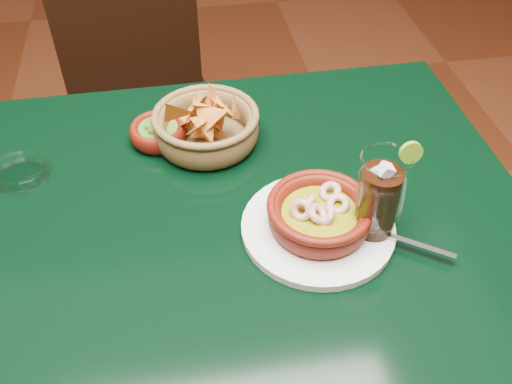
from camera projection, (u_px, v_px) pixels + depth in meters
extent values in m
cube|color=black|center=(170.00, 229.00, 0.93)|extent=(1.20, 0.80, 0.04)
cylinder|color=black|center=(382.00, 207.00, 1.50)|extent=(0.06, 0.06, 0.71)
cube|color=black|center=(154.00, 135.00, 1.59)|extent=(0.49, 0.49, 0.04)
cylinder|color=black|center=(116.00, 249.00, 1.57)|extent=(0.04, 0.04, 0.44)
cylinder|color=black|center=(237.00, 216.00, 1.66)|extent=(0.04, 0.04, 0.44)
cylinder|color=black|center=(95.00, 170.00, 1.81)|extent=(0.04, 0.04, 0.44)
cylinder|color=black|center=(201.00, 145.00, 1.90)|extent=(0.04, 0.04, 0.44)
cube|color=black|center=(127.00, 26.00, 1.55)|extent=(0.39, 0.11, 0.43)
cylinder|color=silver|center=(318.00, 228.00, 0.90)|extent=(0.24, 0.24, 0.01)
cylinder|color=#531007|center=(318.00, 223.00, 0.89)|extent=(0.14, 0.14, 0.01)
torus|color=#531007|center=(319.00, 215.00, 0.88)|extent=(0.18, 0.18, 0.04)
torus|color=#531007|center=(320.00, 206.00, 0.87)|extent=(0.16, 0.16, 0.01)
cylinder|color=#757509|center=(319.00, 213.00, 0.88)|extent=(0.12, 0.12, 0.01)
torus|color=tan|center=(338.00, 204.00, 0.88)|extent=(0.05, 0.05, 0.03)
torus|color=tan|center=(330.00, 192.00, 0.90)|extent=(0.05, 0.05, 0.03)
torus|color=tan|center=(306.00, 202.00, 0.89)|extent=(0.05, 0.05, 0.04)
torus|color=tan|center=(301.00, 210.00, 0.86)|extent=(0.05, 0.04, 0.05)
torus|color=tan|center=(318.00, 214.00, 0.86)|extent=(0.05, 0.05, 0.04)
torus|color=tan|center=(326.00, 216.00, 0.87)|extent=(0.03, 0.04, 0.04)
cube|color=silver|center=(422.00, 246.00, 0.86)|extent=(0.09, 0.07, 0.00)
ellipsoid|color=silver|center=(380.00, 222.00, 0.89)|extent=(0.04, 0.03, 0.01)
cylinder|color=brown|center=(207.00, 140.00, 1.07)|extent=(0.17, 0.17, 0.01)
torus|color=brown|center=(206.00, 128.00, 1.05)|extent=(0.23, 0.23, 0.06)
torus|color=brown|center=(205.00, 115.00, 1.03)|extent=(0.20, 0.20, 0.01)
cone|color=#C76E24|center=(206.00, 112.00, 1.04)|extent=(0.10, 0.03, 0.09)
cone|color=#C76E24|center=(194.00, 120.00, 1.04)|extent=(0.07, 0.09, 0.07)
cone|color=#C76E24|center=(215.00, 119.00, 1.05)|extent=(0.10, 0.04, 0.09)
cone|color=#C76E24|center=(207.00, 126.00, 1.05)|extent=(0.09, 0.03, 0.09)
cone|color=#C76E24|center=(206.00, 136.00, 1.00)|extent=(0.06, 0.08, 0.07)
cone|color=#C76E24|center=(211.00, 128.00, 1.05)|extent=(0.07, 0.07, 0.08)
cone|color=#C76E24|center=(215.00, 108.00, 1.03)|extent=(0.06, 0.09, 0.08)
cone|color=#C76E24|center=(210.00, 120.00, 1.05)|extent=(0.07, 0.10, 0.07)
cone|color=#C76E24|center=(207.00, 129.00, 1.05)|extent=(0.08, 0.05, 0.08)
cone|color=#C76E24|center=(175.00, 112.00, 1.00)|extent=(0.09, 0.04, 0.09)
cone|color=#C76E24|center=(200.00, 125.00, 0.99)|extent=(0.07, 0.08, 0.07)
cone|color=#C76E24|center=(236.00, 109.00, 1.03)|extent=(0.03, 0.10, 0.10)
cone|color=#C76E24|center=(213.00, 124.00, 1.05)|extent=(0.07, 0.09, 0.07)
cone|color=#C76E24|center=(226.00, 108.00, 1.02)|extent=(0.07, 0.09, 0.07)
cone|color=#C76E24|center=(206.00, 118.00, 1.03)|extent=(0.07, 0.08, 0.09)
cone|color=#C76E24|center=(194.00, 104.00, 1.01)|extent=(0.07, 0.08, 0.06)
cone|color=#C76E24|center=(199.00, 115.00, 1.05)|extent=(0.08, 0.05, 0.07)
cone|color=#C76E24|center=(213.00, 101.00, 1.03)|extent=(0.06, 0.07, 0.08)
cone|color=#C76E24|center=(207.00, 108.00, 1.00)|extent=(0.10, 0.06, 0.08)
cone|color=#C76E24|center=(189.00, 117.00, 1.03)|extent=(0.06, 0.08, 0.07)
cone|color=#C76E24|center=(199.00, 104.00, 1.06)|extent=(0.07, 0.07, 0.09)
cone|color=#C76E24|center=(206.00, 125.00, 0.99)|extent=(0.07, 0.07, 0.08)
cone|color=#C76E24|center=(195.00, 110.00, 1.06)|extent=(0.08, 0.10, 0.06)
cone|color=#C76E24|center=(208.00, 116.00, 0.99)|extent=(0.10, 0.08, 0.07)
cylinder|color=#531007|center=(160.00, 139.00, 1.07)|extent=(0.09, 0.09, 0.01)
torus|color=#531007|center=(159.00, 132.00, 1.06)|extent=(0.13, 0.13, 0.04)
cylinder|color=#2B5411|center=(158.00, 129.00, 1.05)|extent=(0.07, 0.07, 0.01)
sphere|color=#2B5411|center=(152.00, 123.00, 1.06)|extent=(0.02, 0.02, 0.02)
sphere|color=#2B5411|center=(155.00, 127.00, 1.05)|extent=(0.02, 0.02, 0.02)
sphere|color=#2B5411|center=(151.00, 124.00, 1.06)|extent=(0.02, 0.02, 0.02)
sphere|color=#2B5411|center=(149.00, 127.00, 1.05)|extent=(0.02, 0.02, 0.02)
sphere|color=#2B5411|center=(153.00, 131.00, 1.04)|extent=(0.02, 0.02, 0.02)
cylinder|color=white|center=(371.00, 232.00, 0.90)|extent=(0.07, 0.07, 0.01)
torus|color=white|center=(378.00, 198.00, 0.85)|extent=(0.16, 0.16, 0.09)
cylinder|color=black|center=(377.00, 204.00, 0.86)|extent=(0.06, 0.06, 0.13)
cube|color=silver|center=(386.00, 170.00, 0.80)|extent=(0.03, 0.02, 0.03)
cube|color=silver|center=(377.00, 174.00, 0.82)|extent=(0.03, 0.03, 0.03)
cube|color=silver|center=(387.00, 175.00, 0.83)|extent=(0.03, 0.02, 0.03)
torus|color=white|center=(387.00, 159.00, 0.79)|extent=(0.08, 0.08, 0.00)
cylinder|color=#5F9319|center=(411.00, 153.00, 0.79)|extent=(0.03, 0.01, 0.03)
cylinder|color=white|center=(22.00, 175.00, 1.00)|extent=(0.09, 0.09, 0.01)
torus|color=white|center=(20.00, 171.00, 0.99)|extent=(0.11, 0.11, 0.03)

